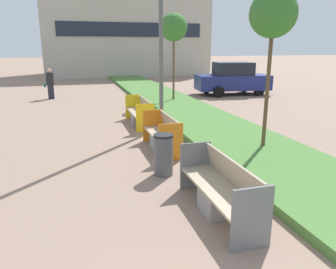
% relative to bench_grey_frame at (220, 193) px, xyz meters
% --- Properties ---
extents(planter_grass_strip, '(2.80, 120.00, 0.18)m').
position_rel_bench_grey_frame_xyz_m(planter_grass_strip, '(2.26, 7.82, -0.28)').
color(planter_grass_strip, '#4C7A38').
rests_on(planter_grass_strip, ground).
extents(building_backdrop, '(15.19, 7.63, 7.58)m').
position_rel_bench_grey_frame_xyz_m(building_backdrop, '(3.06, 29.00, 3.42)').
color(building_backdrop, '#B2AD9E').
rests_on(building_backdrop, ground).
extents(bench_grey_frame, '(0.65, 2.22, 0.94)m').
position_rel_bench_grey_frame_xyz_m(bench_grey_frame, '(0.00, 0.00, 0.00)').
color(bench_grey_frame, gray).
rests_on(bench_grey_frame, ground).
extents(bench_orange_frame, '(0.65, 1.90, 0.94)m').
position_rel_bench_grey_frame_xyz_m(bench_orange_frame, '(-0.00, 3.70, -0.01)').
color(bench_orange_frame, gray).
rests_on(bench_orange_frame, ground).
extents(bench_yellow_frame, '(0.65, 2.23, 0.94)m').
position_rel_bench_grey_frame_xyz_m(bench_yellow_frame, '(0.00, 6.81, 0.00)').
color(bench_yellow_frame, gray).
rests_on(bench_yellow_frame, ground).
extents(litter_bin, '(0.44, 0.44, 0.92)m').
position_rel_bench_grey_frame_xyz_m(litter_bin, '(-0.46, 1.93, 0.09)').
color(litter_bin, '#4C4F51').
rests_on(litter_bin, ground).
extents(sapling_tree_near, '(1.17, 1.17, 4.10)m').
position_rel_bench_grey_frame_xyz_m(sapling_tree_near, '(2.55, 2.77, 3.11)').
color(sapling_tree_near, brown).
rests_on(sapling_tree_near, ground).
extents(sapling_tree_far, '(1.31, 1.31, 4.28)m').
position_rel_bench_grey_frame_xyz_m(sapling_tree_far, '(2.55, 10.99, 3.23)').
color(sapling_tree_far, brown).
rests_on(sapling_tree_far, ground).
extents(pedestrian_walking, '(0.53, 0.24, 1.61)m').
position_rel_bench_grey_frame_xyz_m(pedestrian_walking, '(-3.43, 14.06, 0.44)').
color(pedestrian_walking, '#232633').
rests_on(pedestrian_walking, ground).
extents(parked_car_distant, '(4.38, 2.26, 1.86)m').
position_rel_bench_grey_frame_xyz_m(parked_car_distant, '(6.72, 12.84, 0.54)').
color(parked_car_distant, navy).
rests_on(parked_car_distant, ground).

